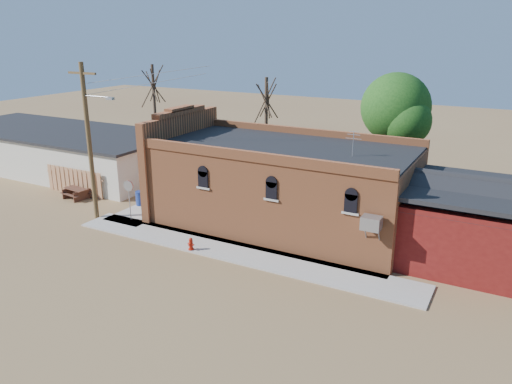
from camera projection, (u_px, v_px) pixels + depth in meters
The scene contains 15 objects.
ground at pixel (200, 253), 24.92m from camera, with size 120.00×120.00×0.00m, color brown.
sidewalk_south at pixel (235, 252), 24.98m from camera, with size 19.00×2.20×0.08m, color #9E9991.
sidewalk_west at pixel (172, 199), 32.78m from camera, with size 2.60×10.00×0.08m, color #9E9991.
brick_bar at pixel (278, 185), 28.05m from camera, with size 16.40×7.97×6.30m.
red_shed at pixel (465, 215), 23.61m from camera, with size 5.40×6.40×4.30m.
storage_building at pixel (59, 149), 39.73m from camera, with size 20.40×8.40×3.17m.
wood_fence at pixel (74, 182), 33.62m from camera, with size 5.20×0.10×1.80m, color #B0784F, non-canonical shape.
utility_pole at pixel (90, 139), 28.14m from camera, with size 3.12×0.26×9.00m.
tree_bare_near at pixel (266, 99), 35.32m from camera, with size 2.80×2.80×7.65m.
tree_bare_far at pixel (153, 85), 41.01m from camera, with size 2.80×2.80×8.16m.
tree_leafy at pixel (396, 108), 31.67m from camera, with size 4.40×4.40×8.15m.
fire_hydrant at pixel (191, 244), 25.03m from camera, with size 0.35×0.32×0.64m.
stop_sign at pixel (129, 190), 28.60m from camera, with size 0.64×0.16×2.37m.
trash_barrel at pixel (140, 198), 31.46m from camera, with size 0.58×0.58×0.89m, color navy.
picnic_table at pixel (76, 192), 32.91m from camera, with size 1.83×1.46×0.70m.
Camera 1 is at (13.32, -18.67, 10.60)m, focal length 35.00 mm.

